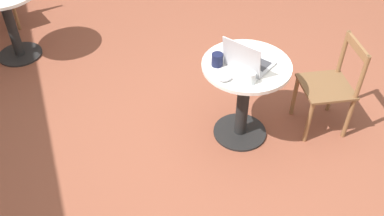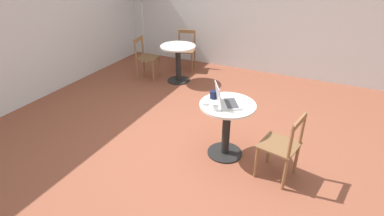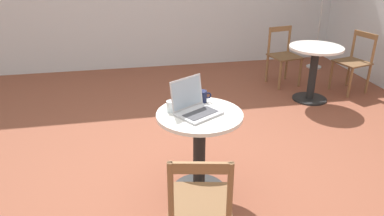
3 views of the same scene
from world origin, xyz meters
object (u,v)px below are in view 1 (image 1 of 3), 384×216
object	(u,v)px
cafe_table_near	(244,88)
drinking_glass	(251,78)
laptop	(248,61)
mug	(217,59)
cafe_table_mid	(7,13)
mouse	(225,79)
chair_near_front	(331,87)

from	to	relation	value
cafe_table_near	drinking_glass	distance (m)	0.35
laptop	drinking_glass	bearing A→B (deg)	160.51
drinking_glass	cafe_table_near	bearing A→B (deg)	-20.12
mug	cafe_table_mid	bearing A→B (deg)	38.87
mug	cafe_table_near	bearing A→B (deg)	-107.25
cafe_table_mid	mouse	world-z (taller)	mouse
cafe_table_near	mouse	world-z (taller)	mouse
chair_near_front	mug	bearing A→B (deg)	76.81
mug	mouse	bearing A→B (deg)	174.76
laptop	mug	distance (m)	0.22
laptop	drinking_glass	distance (m)	0.19
mouse	mug	bearing A→B (deg)	-5.24
mug	laptop	bearing A→B (deg)	-117.11
mug	drinking_glass	xyz separation A→B (m)	(-0.28, -0.14, -0.01)
cafe_table_near	chair_near_front	bearing A→B (deg)	-101.94
cafe_table_near	mug	size ratio (longest dim) A/B	5.82
cafe_table_mid	mug	world-z (taller)	mug
chair_near_front	mouse	distance (m)	1.00
mug	drinking_glass	bearing A→B (deg)	-154.08
laptop	chair_near_front	bearing A→B (deg)	-99.00
cafe_table_mid	chair_near_front	bearing A→B (deg)	-130.38
laptop	drinking_glass	size ratio (longest dim) A/B	4.69
cafe_table_near	laptop	distance (m)	0.28
drinking_glass	cafe_table_mid	bearing A→B (deg)	37.35
cafe_table_mid	laptop	world-z (taller)	laptop
laptop	cafe_table_mid	bearing A→B (deg)	40.93
mouse	mug	world-z (taller)	mug
cafe_table_mid	mouse	distance (m)	2.49
cafe_table_near	drinking_glass	xyz separation A→B (m)	(-0.21, 0.08, 0.27)
laptop	mug	xyz separation A→B (m)	(0.10, 0.20, -0.00)
chair_near_front	mouse	xyz separation A→B (m)	(0.02, 0.95, 0.32)
mouse	chair_near_front	bearing A→B (deg)	-91.43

